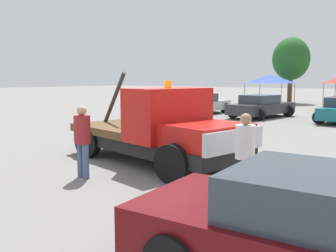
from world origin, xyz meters
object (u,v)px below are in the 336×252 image
Objects in this scene: person_near_truck at (245,150)px; parked_car_silver at (201,104)px; person_at_hood at (82,137)px; tow_truck at (162,131)px; parked_car_charcoal at (261,107)px; tree_left at (291,59)px; canopy_tent_blue at (270,79)px.

person_near_truck is 0.36× the size of parked_car_silver.
person_at_hood is at bearing -17.96° from person_near_truck.
tow_truck is 2.29m from person_at_hood.
parked_car_silver is 3.98m from parked_car_charcoal.
parked_car_charcoal is at bearing -77.19° from tree_left.
person_near_truck reaches higher than parked_car_silver.
parked_car_charcoal is (-5.87, 14.49, -0.31)m from person_near_truck.
tow_truck is 13.37m from parked_car_charcoal.
tow_truck is 1.20× the size of parked_car_charcoal.
canopy_tent_blue reaches higher than person_near_truck.
parked_car_charcoal is at bearing -98.09° from person_near_truck.
parked_car_charcoal is 14.87m from tree_left.
tree_left is (0.52, 3.56, 1.81)m from canopy_tent_blue.
tree_left reaches higher than parked_car_charcoal.
tree_left reaches higher than tow_truck.
parked_car_silver is at bearing -91.30° from canopy_tent_blue.
person_at_hood is 16.21m from parked_car_silver.
person_at_hood is at bearing -77.14° from canopy_tent_blue.
person_near_truck is at bearing -146.25° from parked_car_silver.
parked_car_silver and parked_car_charcoal have the same top height.
person_at_hood is (-0.59, -2.22, 0.08)m from tow_truck.
parked_car_silver is 10.98m from canopy_tent_blue.
person_near_truck is at bearing -13.39° from tow_truck.
tree_left is (-5.38, 29.41, 3.10)m from person_at_hood.
canopy_tent_blue is at bearing -2.29° from parked_car_silver.
person_at_hood is at bearing -79.63° from tree_left.
canopy_tent_blue is (0.25, 10.85, 1.62)m from parked_car_silver.
tree_left reaches higher than parked_car_silver.
parked_car_charcoal is 11.31m from canopy_tent_blue.
parked_car_charcoal is at bearing -86.67° from parked_car_silver.
person_near_truck is 0.99× the size of person_at_hood.
tree_left is at bearing 81.72° from canopy_tent_blue.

